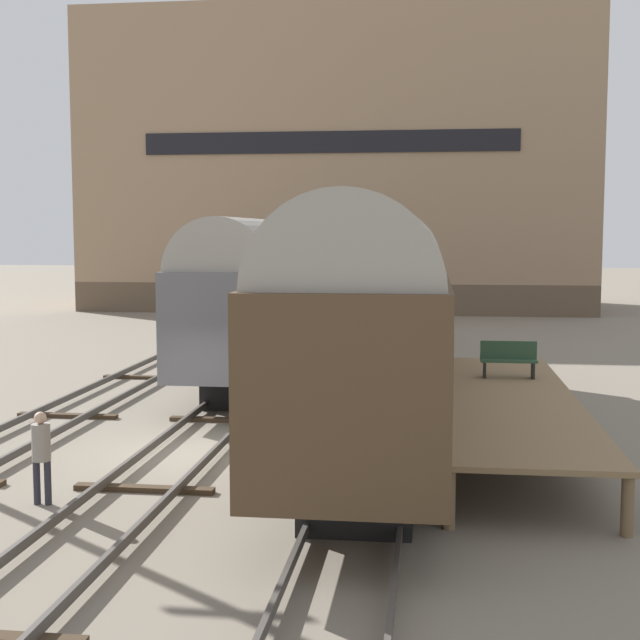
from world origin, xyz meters
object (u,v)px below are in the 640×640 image
(bench, at_px, (509,358))
(train_car_brown, at_px, (381,305))
(train_car_grey, at_px, (278,285))
(person_worker, at_px, (41,449))

(bench, bearing_deg, train_car_brown, -146.07)
(train_car_grey, height_order, person_worker, train_car_grey)
(person_worker, bearing_deg, bench, 43.75)
(train_car_grey, bearing_deg, bench, -44.71)
(train_car_brown, distance_m, bench, 4.00)
(train_car_grey, relative_size, bench, 12.78)
(train_car_brown, height_order, bench, train_car_brown)
(person_worker, bearing_deg, train_car_brown, 48.17)
(train_car_grey, relative_size, person_worker, 10.95)
(train_car_grey, distance_m, person_worker, 15.43)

